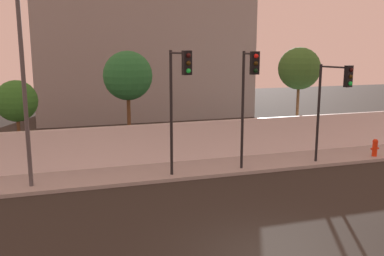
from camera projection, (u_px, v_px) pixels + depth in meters
sidewalk at (186, 170)px, 18.71m from camera, size 36.00×2.40×0.15m
perimeter_wall at (178, 142)px, 19.73m from camera, size 36.00×0.18×1.80m
traffic_light_left at (179, 87)px, 16.57m from camera, size 0.54×1.50×5.09m
traffic_light_center at (334, 92)px, 18.55m from camera, size 0.62×1.72×4.46m
traffic_light_right at (249, 86)px, 17.51m from camera, size 0.35×1.38×5.05m
street_lamp_curbside at (23, 76)px, 15.37m from camera, size 0.60×2.00×7.15m
fire_hydrant at (375, 147)px, 20.67m from camera, size 0.44×0.26×0.85m
roadside_tree_leftmost at (16, 101)px, 18.79m from camera, size 1.83×1.83×3.94m
roadside_tree_midleft at (128, 76)px, 20.04m from camera, size 2.31×2.31×5.18m
roadside_tree_midright at (299, 69)px, 22.69m from camera, size 2.23×2.23×5.33m
low_building_distant at (144, 57)px, 32.55m from camera, size 15.79×6.00×8.98m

